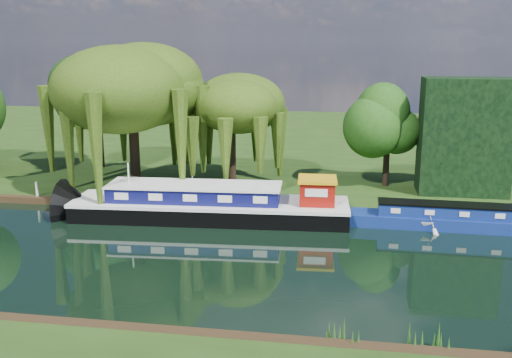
# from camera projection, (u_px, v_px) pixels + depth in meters

# --- Properties ---
(ground) EXTENTS (120.00, 120.00, 0.00)m
(ground) POSITION_uv_depth(u_px,v_px,m) (131.00, 254.00, 29.82)
(ground) COLOR black
(far_bank) EXTENTS (120.00, 52.00, 0.45)m
(far_bank) POSITION_uv_depth(u_px,v_px,m) (245.00, 141.00, 62.40)
(far_bank) COLOR #1B330E
(far_bank) RESTS_ON ground
(dutch_barge) EXTENTS (17.38, 4.89, 3.63)m
(dutch_barge) POSITION_uv_depth(u_px,v_px,m) (212.00, 205.00, 35.55)
(dutch_barge) COLOR black
(dutch_barge) RESTS_ON ground
(narrowboat) EXTENTS (11.15, 2.15, 1.62)m
(narrowboat) POSITION_uv_depth(u_px,v_px,m) (445.00, 218.00, 33.90)
(narrowboat) COLOR navy
(narrowboat) RESTS_ON ground
(white_cruiser) EXTENTS (2.66, 2.36, 1.31)m
(white_cruiser) POSITION_uv_depth(u_px,v_px,m) (430.00, 229.00, 33.72)
(white_cruiser) COLOR silver
(white_cruiser) RESTS_ON ground
(willow_left) EXTENTS (8.21, 8.21, 9.83)m
(willow_left) POSITION_uv_depth(u_px,v_px,m) (131.00, 90.00, 38.97)
(willow_left) COLOR black
(willow_left) RESTS_ON far_bank
(willow_right) EXTENTS (6.01, 6.01, 7.33)m
(willow_right) POSITION_uv_depth(u_px,v_px,m) (231.00, 114.00, 40.57)
(willow_right) COLOR black
(willow_right) RESTS_ON far_bank
(tree_far_mid) EXTENTS (5.17, 5.17, 8.46)m
(tree_far_mid) POSITION_uv_depth(u_px,v_px,m) (97.00, 98.00, 47.07)
(tree_far_mid) COLOR black
(tree_far_mid) RESTS_ON far_bank
(tree_far_right) EXTENTS (3.95, 3.95, 6.46)m
(tree_far_right) POSITION_uv_depth(u_px,v_px,m) (388.00, 126.00, 41.16)
(tree_far_right) COLOR black
(tree_far_right) RESTS_ON far_bank
(conifer_hedge) EXTENTS (6.00, 3.00, 8.00)m
(conifer_hedge) POSITION_uv_depth(u_px,v_px,m) (465.00, 136.00, 39.31)
(conifer_hedge) COLOR black
(conifer_hedge) RESTS_ON far_bank
(lamppost) EXTENTS (0.36, 0.36, 2.56)m
(lamppost) POSITION_uv_depth(u_px,v_px,m) (192.00, 167.00, 39.25)
(lamppost) COLOR silver
(lamppost) RESTS_ON far_bank
(mooring_posts) EXTENTS (19.16, 0.16, 1.00)m
(mooring_posts) POSITION_uv_depth(u_px,v_px,m) (170.00, 195.00, 37.74)
(mooring_posts) COLOR silver
(mooring_posts) RESTS_ON far_bank
(reeds_near) EXTENTS (33.70, 1.50, 1.10)m
(reeds_near) POSITION_uv_depth(u_px,v_px,m) (231.00, 323.00, 21.37)
(reeds_near) COLOR #174612
(reeds_near) RESTS_ON ground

